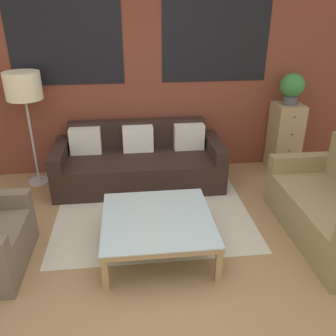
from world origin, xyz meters
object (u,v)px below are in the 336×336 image
couch_dark (139,163)px  coffee_table (158,222)px  floor_lamp (23,89)px  drawer_cabinet (284,137)px  potted_plant (292,87)px

couch_dark → coffee_table: 1.46m
couch_dark → floor_lamp: (-1.36, 0.17, 0.98)m
coffee_table → floor_lamp: size_ratio=0.71×
drawer_cabinet → floor_lamp: bearing=-179.3°
drawer_cabinet → couch_dark: bearing=-174.3°
couch_dark → drawer_cabinet: drawer_cabinet is taller
couch_dark → floor_lamp: size_ratio=1.47×
drawer_cabinet → potted_plant: (-0.00, 0.00, 0.71)m
couch_dark → drawer_cabinet: 2.09m
drawer_cabinet → potted_plant: potted_plant is taller
couch_dark → drawer_cabinet: size_ratio=2.24×
floor_lamp → coffee_table: bearing=-47.7°
couch_dark → potted_plant: size_ratio=5.21×
drawer_cabinet → potted_plant: 0.71m
coffee_table → drawer_cabinet: size_ratio=1.09×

